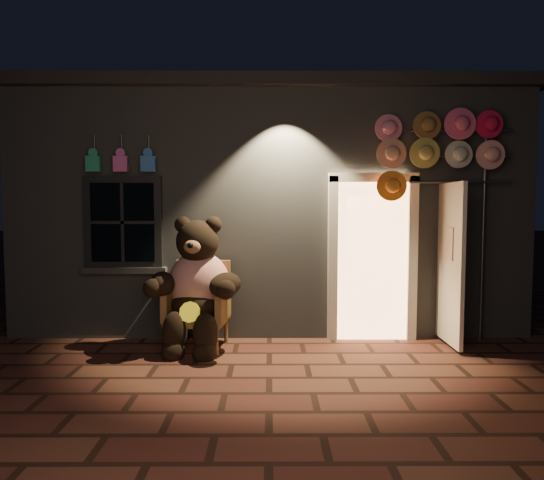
{
  "coord_description": "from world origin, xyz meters",
  "views": [
    {
      "loc": [
        0.01,
        -4.86,
        1.76
      ],
      "look_at": [
        0.03,
        1.0,
        1.35
      ],
      "focal_mm": 32.0,
      "sensor_mm": 36.0,
      "label": 1
    }
  ],
  "objects": [
    {
      "name": "teddy_bear",
      "position": [
        -0.89,
        1.01,
        0.78
      ],
      "size": [
        1.23,
        1.01,
        1.69
      ],
      "rotation": [
        0.0,
        0.0,
        -0.12
      ],
      "color": "red",
      "rests_on": "ground"
    },
    {
      "name": "shop_building",
      "position": [
        0.0,
        3.99,
        1.74
      ],
      "size": [
        7.3,
        5.95,
        3.51
      ],
      "color": "slate",
      "rests_on": "ground"
    },
    {
      "name": "ground",
      "position": [
        0.0,
        0.0,
        0.0
      ],
      "size": [
        60.0,
        60.0,
        0.0
      ],
      "primitive_type": "plane",
      "color": "#583121",
      "rests_on": "ground"
    },
    {
      "name": "hat_rack",
      "position": [
        2.11,
        1.28,
        2.48
      ],
      "size": [
        1.78,
        0.22,
        2.96
      ],
      "color": "#59595E",
      "rests_on": "ground"
    },
    {
      "name": "wicker_armchair",
      "position": [
        -0.88,
        1.14,
        0.53
      ],
      "size": [
        0.8,
        0.74,
        1.07
      ],
      "rotation": [
        0.0,
        0.0,
        -0.12
      ],
      "color": "#915C38",
      "rests_on": "ground"
    }
  ]
}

